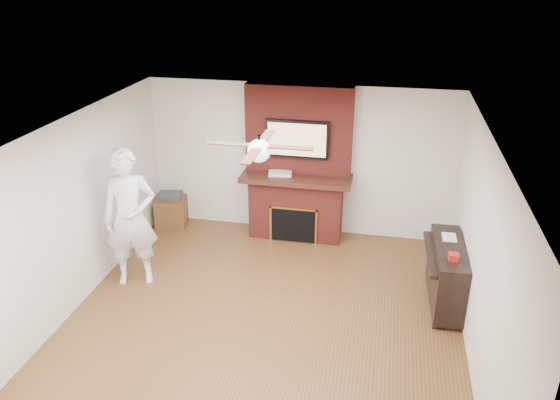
% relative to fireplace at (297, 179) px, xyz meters
% --- Properties ---
extents(room_shell, '(5.36, 5.86, 2.86)m').
position_rel_fireplace_xyz_m(room_shell, '(0.00, -2.55, 0.25)').
color(room_shell, '#4D2F16').
rests_on(room_shell, ground).
extents(fireplace, '(1.78, 0.64, 2.50)m').
position_rel_fireplace_xyz_m(fireplace, '(0.00, 0.00, 0.00)').
color(fireplace, maroon).
rests_on(fireplace, ground).
extents(tv, '(1.00, 0.08, 0.60)m').
position_rel_fireplace_xyz_m(tv, '(0.00, -0.05, 0.68)').
color(tv, black).
rests_on(tv, fireplace).
extents(ceiling_fan, '(1.21, 1.21, 0.31)m').
position_rel_fireplace_xyz_m(ceiling_fan, '(-0.00, -2.55, 1.34)').
color(ceiling_fan, black).
rests_on(ceiling_fan, room_shell).
extents(person, '(0.85, 0.71, 1.99)m').
position_rel_fireplace_xyz_m(person, '(-2.00, -1.90, 0.00)').
color(person, silver).
rests_on(person, ground).
extents(side_table, '(0.59, 0.59, 0.58)m').
position_rel_fireplace_xyz_m(side_table, '(-2.20, -0.07, -0.73)').
color(side_table, '#513017').
rests_on(side_table, ground).
extents(piano, '(0.52, 1.32, 0.95)m').
position_rel_fireplace_xyz_m(piano, '(2.29, -1.60, -0.54)').
color(piano, black).
rests_on(piano, ground).
extents(cable_box, '(0.39, 0.26, 0.05)m').
position_rel_fireplace_xyz_m(cable_box, '(-0.26, -0.10, 0.11)').
color(cable_box, silver).
rests_on(cable_box, fireplace).
extents(candle_orange, '(0.07, 0.07, 0.11)m').
position_rel_fireplace_xyz_m(candle_orange, '(-0.16, -0.18, -0.94)').
color(candle_orange, '#E8441B').
rests_on(candle_orange, ground).
extents(candle_green, '(0.07, 0.07, 0.09)m').
position_rel_fireplace_xyz_m(candle_green, '(-0.08, -0.18, -0.95)').
color(candle_green, '#33803B').
rests_on(candle_green, ground).
extents(candle_cream, '(0.08, 0.08, 0.11)m').
position_rel_fireplace_xyz_m(candle_cream, '(0.10, -0.21, -0.94)').
color(candle_cream, beige).
rests_on(candle_cream, ground).
extents(candle_blue, '(0.06, 0.06, 0.08)m').
position_rel_fireplace_xyz_m(candle_blue, '(0.16, -0.18, -0.96)').
color(candle_blue, '#3845A9').
rests_on(candle_blue, ground).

